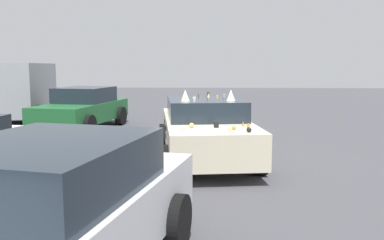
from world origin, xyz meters
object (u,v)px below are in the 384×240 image
object	(u,v)px
parked_sedan_row_back_far	(83,108)
parked_sedan_near_left	(38,222)
art_car_decorated	(205,128)
parked_van_far_right	(20,88)

from	to	relation	value
parked_sedan_row_back_far	parked_sedan_near_left	bearing A→B (deg)	25.22
parked_sedan_row_back_far	parked_sedan_near_left	world-z (taller)	parked_sedan_near_left
art_car_decorated	parked_sedan_near_left	world-z (taller)	art_car_decorated
art_car_decorated	parked_sedan_row_back_far	distance (m)	5.98
art_car_decorated	parked_van_far_right	world-z (taller)	parked_van_far_right
parked_sedan_row_back_far	art_car_decorated	bearing A→B (deg)	53.96
parked_van_far_right	parked_sedan_row_back_far	size ratio (longest dim) A/B	1.27
art_car_decorated	parked_van_far_right	size ratio (longest dim) A/B	0.88
art_car_decorated	parked_van_far_right	distance (m)	9.76
art_car_decorated	parked_sedan_row_back_far	size ratio (longest dim) A/B	1.12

